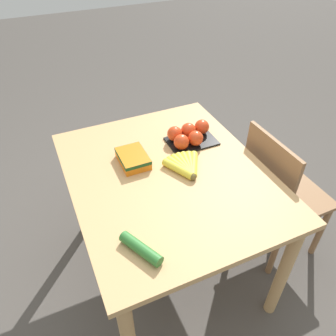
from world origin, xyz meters
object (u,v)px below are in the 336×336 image
at_px(chair, 279,194).
at_px(cucumber_near, 141,249).
at_px(banana_bunch, 186,166).
at_px(carrot_bag, 133,158).
at_px(tomato_pack, 189,135).

relative_size(chair, cucumber_near, 4.66).
relative_size(banana_bunch, cucumber_near, 1.04).
bearing_deg(carrot_bag, tomato_pack, 98.13).
relative_size(carrot_bag, cucumber_near, 0.96).
height_order(banana_bunch, tomato_pack, tomato_pack).
xyz_separation_m(banana_bunch, cucumber_near, (0.36, -0.36, 0.00)).
distance_m(banana_bunch, tomato_pack, 0.23).
bearing_deg(cucumber_near, carrot_bag, 163.57).
xyz_separation_m(chair, cucumber_near, (0.25, -0.91, 0.31)).
distance_m(chair, carrot_bag, 0.87).
xyz_separation_m(chair, banana_bunch, (-0.11, -0.55, 0.31)).
height_order(chair, tomato_pack, chair).
bearing_deg(banana_bunch, cucumber_near, -45.24).
bearing_deg(carrot_bag, cucumber_near, -16.43).
distance_m(tomato_pack, cucumber_near, 0.73).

